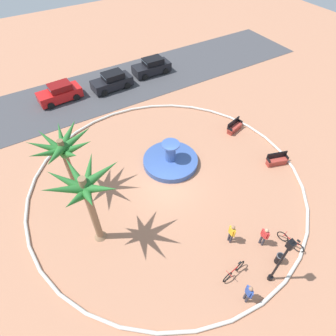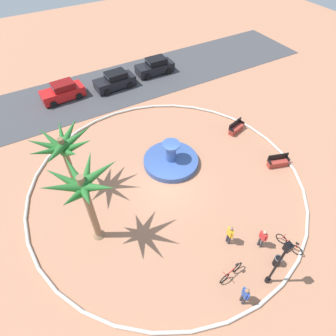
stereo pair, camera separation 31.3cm
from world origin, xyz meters
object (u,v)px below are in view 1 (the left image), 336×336
at_px(fountain, 170,160).
at_px(person_cyclist_helmet, 248,293).
at_px(bench_west, 234,127).
at_px(bench_east, 277,161).
at_px(parked_car_second, 112,81).
at_px(lamppost, 282,258).
at_px(bicycle_by_lamppost, 290,242).
at_px(person_pedestrian_stroll, 232,233).
at_px(palm_tree_by_curb, 85,191).
at_px(parked_car_third, 152,67).
at_px(person_cyclist_photo, 264,236).
at_px(bicycle_red_frame, 234,271).
at_px(trash_bin, 279,259).
at_px(parked_car_leftmost, 60,93).
at_px(palm_tree_near_fountain, 63,149).

height_order(fountain, person_cyclist_helmet, fountain).
bearing_deg(bench_west, bench_east, -88.36).
bearing_deg(parked_car_second, lamppost, -91.41).
distance_m(bicycle_by_lamppost, person_cyclist_helmet, 4.51).
relative_size(person_pedestrian_stroll, parked_car_second, 0.40).
distance_m(palm_tree_by_curb, parked_car_third, 20.36).
bearing_deg(person_cyclist_photo, bench_east, 37.52).
bearing_deg(person_cyclist_helmet, bench_west, 52.28).
bearing_deg(bicycle_red_frame, parked_car_third, 72.28).
xyz_separation_m(bicycle_red_frame, person_cyclist_helmet, (-0.34, -1.39, 0.52)).
relative_size(trash_bin, person_pedestrian_stroll, 0.45).
height_order(bench_east, parked_car_third, parked_car_third).
distance_m(bench_west, parked_car_leftmost, 16.51).
height_order(person_pedestrian_stroll, parked_car_third, parked_car_third).
bearing_deg(bench_west, palm_tree_by_curb, -165.10).
relative_size(lamppost, person_cyclist_photo, 2.59).
xyz_separation_m(bench_west, person_cyclist_photo, (-5.55, -9.07, 0.55)).
distance_m(bench_east, person_cyclist_helmet, 10.75).
distance_m(bicycle_red_frame, person_cyclist_helmet, 1.52).
distance_m(person_cyclist_photo, person_pedestrian_stroll, 1.87).
relative_size(bench_west, bicycle_by_lamppost, 0.99).
relative_size(palm_tree_near_fountain, person_cyclist_helmet, 2.91).
bearing_deg(bicycle_red_frame, lamppost, -38.73).
relative_size(bicycle_by_lamppost, person_cyclist_helmet, 1.04).
bearing_deg(bench_west, parked_car_second, 117.82).
xyz_separation_m(palm_tree_near_fountain, person_pedestrian_stroll, (6.51, -8.78, -2.81)).
xyz_separation_m(palm_tree_near_fountain, trash_bin, (8.03, -11.25, -3.33)).
bearing_deg(parked_car_third, lamppost, -103.20).
height_order(bicycle_by_lamppost, person_pedestrian_stroll, person_pedestrian_stroll).
relative_size(palm_tree_near_fountain, person_cyclist_photo, 2.93).
xyz_separation_m(palm_tree_by_curb, bench_east, (13.74, -1.08, -4.07)).
bearing_deg(parked_car_leftmost, person_cyclist_photo, -75.17).
xyz_separation_m(parked_car_leftmost, parked_car_third, (9.93, -0.02, 0.00)).
height_order(bicycle_red_frame, person_cyclist_helmet, person_cyclist_helmet).
bearing_deg(parked_car_third, person_cyclist_photo, -101.50).
distance_m(person_cyclist_photo, parked_car_leftmost, 21.95).
bearing_deg(parked_car_leftmost, bicycle_red_frame, -82.23).
relative_size(person_pedestrian_stroll, parked_car_third, 0.40).
distance_m(fountain, parked_car_second, 12.08).
height_order(fountain, parked_car_third, fountain).
bearing_deg(person_cyclist_photo, bicycle_by_lamppost, -34.20).
bearing_deg(person_pedestrian_stroll, person_cyclist_photo, -36.83).
relative_size(palm_tree_near_fountain, bench_east, 2.81).
bearing_deg(trash_bin, parked_car_third, 79.22).
relative_size(palm_tree_near_fountain, trash_bin, 6.46).
bearing_deg(lamppost, palm_tree_by_curb, 133.75).
relative_size(trash_bin, bicycle_by_lamppost, 0.43).
xyz_separation_m(bicycle_by_lamppost, person_cyclist_helmet, (-4.35, -1.04, 0.52)).
bearing_deg(parked_car_leftmost, parked_car_third, -0.09).
height_order(person_cyclist_helmet, person_cyclist_photo, person_cyclist_helmet).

